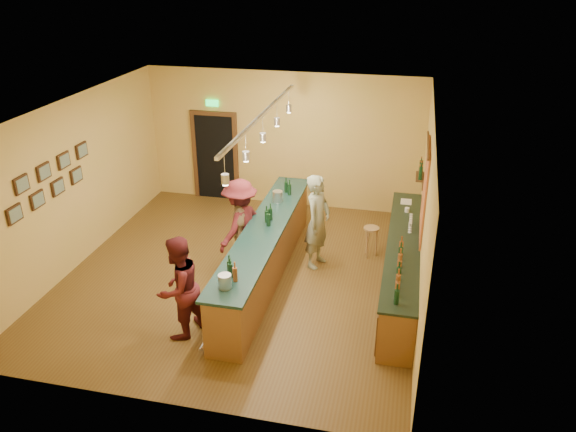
% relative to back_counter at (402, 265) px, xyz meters
% --- Properties ---
extents(floor, '(7.00, 7.00, 0.00)m').
position_rel_back_counter_xyz_m(floor, '(-2.97, -0.18, -0.49)').
color(floor, brown).
rests_on(floor, ground).
extents(ceiling, '(6.50, 7.00, 0.02)m').
position_rel_back_counter_xyz_m(ceiling, '(-2.97, -0.18, 2.71)').
color(ceiling, silver).
rests_on(ceiling, wall_back).
extents(wall_back, '(6.50, 0.02, 3.20)m').
position_rel_back_counter_xyz_m(wall_back, '(-2.97, 3.32, 1.11)').
color(wall_back, gold).
rests_on(wall_back, floor).
extents(wall_front, '(6.50, 0.02, 3.20)m').
position_rel_back_counter_xyz_m(wall_front, '(-2.97, -3.68, 1.11)').
color(wall_front, gold).
rests_on(wall_front, floor).
extents(wall_left, '(0.02, 7.00, 3.20)m').
position_rel_back_counter_xyz_m(wall_left, '(-6.22, -0.18, 1.11)').
color(wall_left, gold).
rests_on(wall_left, floor).
extents(wall_right, '(0.02, 7.00, 3.20)m').
position_rel_back_counter_xyz_m(wall_right, '(0.28, -0.18, 1.11)').
color(wall_right, gold).
rests_on(wall_right, floor).
extents(doorway, '(1.15, 0.09, 2.48)m').
position_rel_back_counter_xyz_m(doorway, '(-4.67, 3.30, 0.64)').
color(doorway, black).
rests_on(doorway, wall_back).
extents(tapestry, '(0.03, 1.40, 1.60)m').
position_rel_back_counter_xyz_m(tapestry, '(0.26, 0.22, 1.36)').
color(tapestry, maroon).
rests_on(tapestry, wall_right).
extents(bottle_shelf, '(0.17, 0.55, 0.54)m').
position_rel_back_counter_xyz_m(bottle_shelf, '(0.20, 1.72, 1.18)').
color(bottle_shelf, '#452C14').
rests_on(bottle_shelf, wall_right).
extents(picture_grid, '(0.06, 2.20, 0.70)m').
position_rel_back_counter_xyz_m(picture_grid, '(-6.18, -0.93, 1.46)').
color(picture_grid, '#382111').
rests_on(picture_grid, wall_left).
extents(back_counter, '(0.60, 4.55, 1.27)m').
position_rel_back_counter_xyz_m(back_counter, '(0.00, 0.00, 0.00)').
color(back_counter, brown).
rests_on(back_counter, floor).
extents(tasting_bar, '(0.73, 5.10, 1.38)m').
position_rel_back_counter_xyz_m(tasting_bar, '(-2.50, -0.18, 0.12)').
color(tasting_bar, brown).
rests_on(tasting_bar, floor).
extents(pendant_track, '(0.11, 4.60, 0.50)m').
position_rel_back_counter_xyz_m(pendant_track, '(-2.50, -0.18, 2.50)').
color(pendant_track, silver).
rests_on(pendant_track, ceiling).
extents(bartender, '(0.62, 0.78, 1.87)m').
position_rel_back_counter_xyz_m(bartender, '(-1.65, 0.52, 0.45)').
color(bartender, gray).
rests_on(bartender, floor).
extents(customer_a, '(0.89, 1.01, 1.72)m').
position_rel_back_counter_xyz_m(customer_a, '(-3.36, -2.16, 0.37)').
color(customer_a, '#59191E').
rests_on(customer_a, floor).
extents(customer_b, '(0.61, 1.02, 1.63)m').
position_rel_back_counter_xyz_m(customer_b, '(-3.05, 0.10, 0.33)').
color(customer_b, '#997A51').
rests_on(customer_b, floor).
extents(customer_c, '(0.99, 1.32, 1.82)m').
position_rel_back_counter_xyz_m(customer_c, '(-3.05, 0.10, 0.42)').
color(customer_c, '#59191E').
rests_on(customer_c, floor).
extents(bar_stool, '(0.31, 0.31, 0.64)m').
position_rel_back_counter_xyz_m(bar_stool, '(-0.65, 1.09, 0.00)').
color(bar_stool, '#9C8046').
rests_on(bar_stool, floor).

